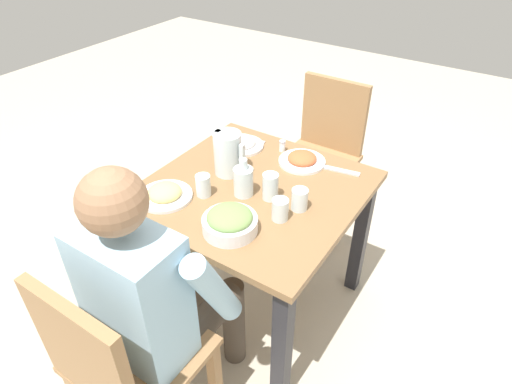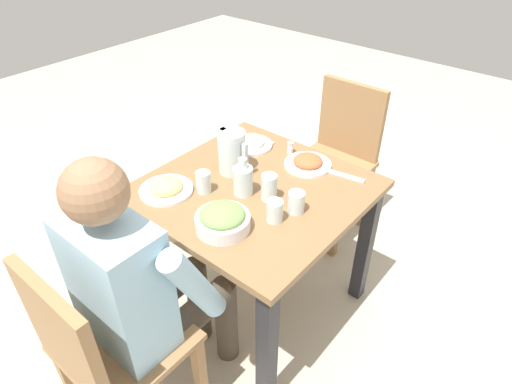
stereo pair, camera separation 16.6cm
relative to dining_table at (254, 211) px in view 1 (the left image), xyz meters
name	(u,v)px [view 1 (the left image)]	position (x,y,z in m)	size (l,w,h in m)	color
ground_plane	(254,300)	(0.00, 0.00, -0.58)	(8.00, 8.00, 0.00)	#B7AD99
dining_table	(254,211)	(0.00, 0.00, 0.00)	(0.85, 0.85, 0.71)	olive
chair_near	(120,364)	(0.02, -0.80, -0.09)	(0.40, 0.40, 0.87)	#997047
chair_far	(324,148)	(-0.05, 0.80, -0.09)	(0.40, 0.40, 0.87)	#997047
diner_near	(158,292)	(0.02, -0.59, 0.06)	(0.48, 0.53, 1.17)	#9EC6E0
water_pitcher	(228,153)	(-0.16, 0.04, 0.22)	(0.16, 0.12, 0.19)	silver
salad_bowl	(230,221)	(0.08, -0.27, 0.17)	(0.20, 0.20, 0.09)	white
plate_rice_curry	(302,160)	(0.08, 0.28, 0.14)	(0.21, 0.21, 0.05)	white
plate_fries	(165,194)	(-0.26, -0.25, 0.14)	(0.22, 0.22, 0.06)	white
plate_yoghurt	(243,143)	(-0.23, 0.25, 0.14)	(0.20, 0.20, 0.06)	white
water_glass_far_left	(300,199)	(0.23, -0.02, 0.17)	(0.06, 0.06, 0.09)	silver
water_glass_center	(280,209)	(0.20, -0.11, 0.17)	(0.06, 0.06, 0.09)	silver
water_glass_near_right	(203,185)	(-0.14, -0.15, 0.17)	(0.06, 0.06, 0.09)	silver
water_glass_near_left	(270,186)	(0.10, -0.02, 0.18)	(0.06, 0.06, 0.11)	silver
oil_carafe	(243,182)	(-0.01, -0.06, 0.18)	(0.08, 0.08, 0.16)	silver
salt_shaker	(282,146)	(-0.05, 0.32, 0.15)	(0.03, 0.03, 0.05)	white
fork_near	(341,171)	(0.25, 0.31, 0.13)	(0.17, 0.03, 0.01)	silver
knife_near	(247,139)	(-0.25, 0.32, 0.13)	(0.18, 0.02, 0.01)	silver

